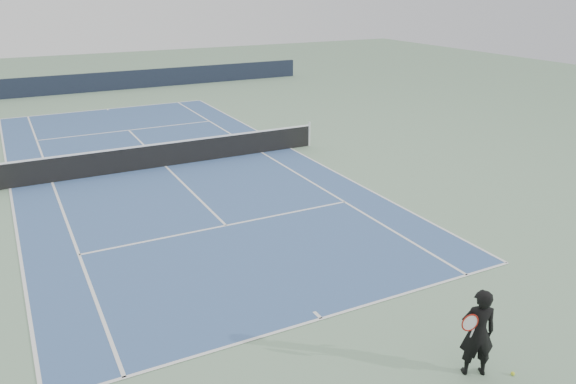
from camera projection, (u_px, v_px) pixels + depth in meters
name	position (u px, v px, depth m)	size (l,w,h in m)	color
ground	(165.00, 167.00, 21.76)	(80.00, 80.00, 0.00)	gray
court_surface	(165.00, 166.00, 21.76)	(10.97, 23.77, 0.01)	#3B5A8D
tennis_net	(164.00, 154.00, 21.59)	(12.90, 0.10, 1.07)	silver
windscreen_far	(88.00, 83.00, 36.43)	(30.00, 0.25, 1.20)	black
tennis_player	(478.00, 332.00, 9.94)	(0.84, 0.70, 1.72)	black
tennis_ball	(513.00, 374.00, 10.16)	(0.07, 0.07, 0.07)	#CCDD2D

